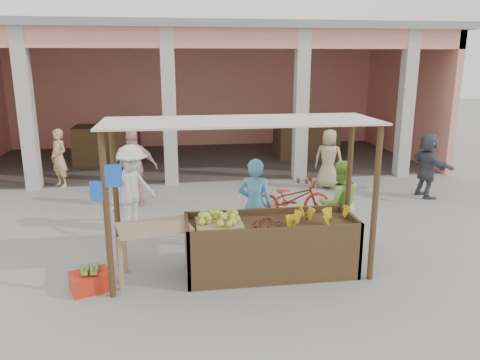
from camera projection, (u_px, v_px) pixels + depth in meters
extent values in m
plane|color=gray|center=(238.00, 274.00, 7.27)|extent=(60.00, 60.00, 0.00)
cube|color=#E9887A|center=(196.00, 93.00, 17.69)|extent=(14.00, 0.20, 4.00)
cube|color=#E9887A|center=(404.00, 97.00, 15.87)|extent=(0.20, 6.00, 4.00)
cube|color=#E9887A|center=(207.00, 38.00, 11.74)|extent=(14.00, 0.30, 0.50)
cube|color=gray|center=(200.00, 30.00, 14.38)|extent=(14.40, 6.40, 0.20)
cube|color=beige|center=(26.00, 111.00, 11.55)|extent=(0.35, 0.35, 4.00)
cube|color=beige|center=(169.00, 109.00, 12.04)|extent=(0.35, 0.35, 4.00)
cube|color=beige|center=(301.00, 107.00, 12.53)|extent=(0.35, 0.35, 4.00)
cube|color=beige|center=(406.00, 105.00, 12.95)|extent=(0.35, 0.35, 4.00)
cube|color=#49341D|center=(107.00, 145.00, 14.84)|extent=(2.00, 1.20, 1.20)
cube|color=#49341D|center=(306.00, 140.00, 15.75)|extent=(2.00, 1.20, 1.20)
cube|color=#49341D|center=(270.00, 248.00, 7.24)|extent=(2.60, 0.95, 0.80)
cylinder|color=#49341D|center=(107.00, 217.00, 6.29)|extent=(0.09, 0.09, 2.35)
cylinder|color=#49341D|center=(375.00, 205.00, 6.81)|extent=(0.09, 0.09, 2.35)
cylinder|color=#49341D|center=(116.00, 196.00, 7.29)|extent=(0.09, 0.09, 2.35)
cylinder|color=#49341D|center=(349.00, 186.00, 7.82)|extent=(0.09, 0.09, 2.35)
cube|color=beige|center=(241.00, 121.00, 6.76)|extent=(4.00, 1.35, 0.03)
cube|color=blue|center=(113.00, 176.00, 6.16)|extent=(0.22, 0.08, 0.30)
cube|color=blue|center=(97.00, 191.00, 6.18)|extent=(0.18, 0.07, 0.26)
cube|color=#9C7D50|center=(219.00, 224.00, 7.04)|extent=(0.69, 0.60, 0.06)
ellipsoid|color=#E9ED45|center=(219.00, 218.00, 7.01)|extent=(0.59, 0.52, 0.13)
ellipsoid|color=maroon|center=(267.00, 221.00, 7.05)|extent=(0.47, 0.38, 0.15)
cube|color=tan|center=(154.00, 227.00, 6.90)|extent=(1.18, 0.90, 0.04)
cube|color=tan|center=(121.00, 264.00, 6.65)|extent=(0.06, 0.06, 0.81)
cube|color=tan|center=(188.00, 260.00, 6.79)|extent=(0.06, 0.06, 0.81)
cube|color=tan|center=(125.00, 248.00, 7.23)|extent=(0.06, 0.06, 0.81)
cube|color=tan|center=(187.00, 245.00, 7.36)|extent=(0.06, 0.06, 0.81)
cube|color=red|center=(90.00, 281.00, 6.72)|extent=(0.64, 0.56, 0.28)
ellipsoid|color=maroon|center=(307.00, 174.00, 12.44)|extent=(0.42, 0.42, 0.57)
ellipsoid|color=maroon|center=(318.00, 173.00, 12.54)|extent=(0.42, 0.42, 0.57)
ellipsoid|color=maroon|center=(310.00, 171.00, 12.74)|extent=(0.42, 0.42, 0.57)
ellipsoid|color=maroon|center=(299.00, 173.00, 12.55)|extent=(0.42, 0.42, 0.57)
imported|color=#4E9BC7|center=(255.00, 202.00, 7.96)|extent=(0.79, 0.69, 1.75)
imported|color=#9BD34D|center=(339.00, 201.00, 8.22)|extent=(0.79, 0.47, 1.63)
imported|color=maroon|center=(292.00, 198.00, 9.70)|extent=(0.67, 1.74, 0.90)
imported|color=silver|center=(132.00, 185.00, 8.91)|extent=(1.21, 1.26, 1.82)
imported|color=pink|center=(134.00, 165.00, 10.43)|extent=(1.12, 0.61, 1.89)
imported|color=tan|center=(329.00, 156.00, 11.93)|extent=(0.97, 0.88, 1.69)
imported|color=#464751|center=(428.00, 164.00, 11.15)|extent=(0.72, 1.56, 1.65)
imported|color=tan|center=(59.00, 157.00, 12.09)|extent=(0.73, 0.72, 1.57)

